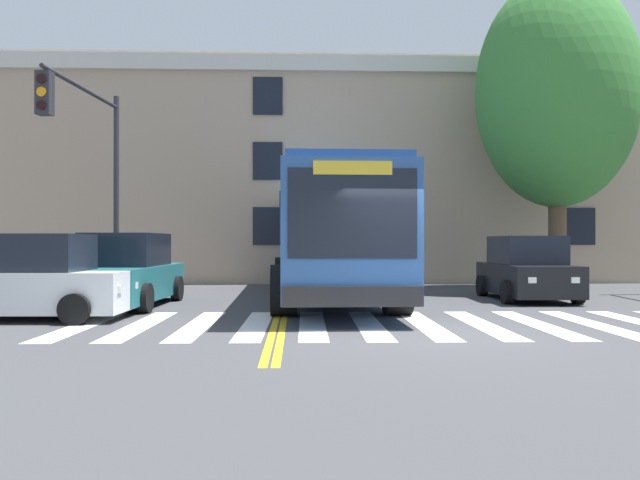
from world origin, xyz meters
name	(u,v)px	position (x,y,z in m)	size (l,w,h in m)	color
ground_plane	(421,336)	(0.00, 0.00, 0.00)	(120.00, 120.00, 0.00)	#424244
crosswalk	(425,324)	(0.35, 1.42, 0.00)	(13.35, 4.39, 0.01)	white
lane_line_yellow_inner	(287,280)	(-2.49, 15.42, 0.00)	(0.12, 36.00, 0.01)	gold
lane_line_yellow_outer	(291,280)	(-2.33, 15.42, 0.00)	(0.12, 36.00, 0.01)	gold
city_bus	(328,234)	(-1.22, 6.69, 1.79)	(3.15, 12.34, 3.24)	#2D5699
car_teal_near_lane	(125,273)	(-6.26, 5.05, 0.80)	(2.23, 4.82, 1.78)	#236B70
car_black_far_lane	(526,270)	(4.14, 6.39, 0.79)	(2.07, 3.87, 1.73)	black
car_tan_behind_bus	(332,259)	(-0.57, 16.74, 0.84)	(2.33, 4.92, 1.84)	tan
car_white_cross_street	(34,280)	(-7.38, 2.49, 0.79)	(3.82, 2.12, 1.72)	white
traffic_light_far_corner	(91,149)	(-7.61, 6.60, 4.07)	(0.66, 4.50, 5.89)	#28282D
street_tree_curbside_large	(557,93)	(6.46, 9.84, 6.47)	(7.59, 7.55, 10.29)	brown
building_facade	(272,179)	(-3.17, 17.11, 4.33)	(29.56, 8.53, 8.65)	tan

